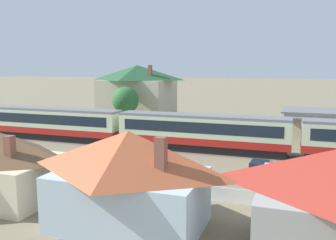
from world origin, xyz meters
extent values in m
plane|color=#7A7056|center=(0.00, 0.00, 0.00)|extent=(600.00, 600.00, 0.00)
cylinder|color=black|center=(8.26, -0.57, 0.45)|extent=(0.90, 0.18, 0.90)
cylinder|color=black|center=(8.26, 0.86, 0.45)|extent=(0.90, 0.18, 0.90)
cube|color=#AD1E19|center=(-5.49, 0.15, 1.30)|extent=(19.21, 2.93, 0.80)
cube|color=beige|center=(-5.49, 0.15, 2.77)|extent=(19.21, 2.93, 2.14)
cube|color=#192330|center=(-5.49, 0.15, 2.88)|extent=(17.68, 2.97, 1.20)
cube|color=slate|center=(-5.49, 0.15, 3.99)|extent=(19.21, 2.75, 0.30)
cube|color=black|center=(-5.49, 0.15, 0.46)|extent=(18.44, 2.52, 0.88)
cylinder|color=black|center=(0.85, -0.57, 0.45)|extent=(0.90, 0.18, 0.90)
cylinder|color=black|center=(0.85, 0.86, 0.45)|extent=(0.90, 0.18, 0.90)
cylinder|color=black|center=(-11.83, -0.57, 0.45)|extent=(0.90, 0.18, 0.90)
cylinder|color=black|center=(-11.83, 0.86, 0.45)|extent=(0.90, 0.18, 0.90)
cube|color=#AD1E19|center=(-25.59, 0.15, 1.30)|extent=(19.21, 2.93, 0.80)
cube|color=beige|center=(-25.59, 0.15, 2.77)|extent=(19.21, 2.93, 2.14)
cube|color=#192330|center=(-25.59, 0.15, 2.88)|extent=(17.68, 2.97, 1.20)
cube|color=slate|center=(-25.59, 0.15, 3.99)|extent=(19.21, 2.75, 0.30)
cube|color=black|center=(-25.59, 0.15, 0.46)|extent=(18.44, 2.52, 0.88)
cylinder|color=black|center=(-19.25, -0.57, 0.45)|extent=(0.90, 0.18, 0.90)
cylinder|color=black|center=(-19.25, 0.86, 0.45)|extent=(0.90, 0.18, 0.90)
cylinder|color=black|center=(-31.93, -0.57, 0.45)|extent=(0.90, 0.18, 0.90)
cylinder|color=black|center=(-31.93, 0.86, 0.45)|extent=(0.90, 0.18, 0.90)
cube|color=#665B51|center=(-4.36, 0.15, 0.01)|extent=(103.38, 3.60, 0.01)
cube|color=#4C4238|center=(-4.36, -0.57, 0.02)|extent=(103.38, 0.12, 0.04)
cube|color=#4C4238|center=(-4.36, 0.86, 0.02)|extent=(103.38, 0.12, 0.04)
cube|color=beige|center=(7.16, 10.21, 1.93)|extent=(8.21, 6.77, 3.87)
cube|color=slate|center=(7.16, 10.21, 3.97)|extent=(8.87, 7.32, 0.20)
cube|color=slate|center=(7.16, 6.02, 3.47)|extent=(7.89, 1.60, 0.16)
cylinder|color=brown|center=(7.16, 5.42, 1.69)|extent=(0.14, 0.14, 3.39)
cube|color=#BCB293|center=(-22.22, 19.89, 3.62)|extent=(11.70, 9.91, 7.24)
pyramid|color=#23512D|center=(-22.22, 19.89, 8.54)|extent=(12.63, 10.70, 2.60)
cube|color=brown|center=(-18.94, 17.91, 8.67)|extent=(0.56, 0.56, 2.34)
cube|color=brown|center=(-13.52, -19.98, 4.01)|extent=(0.56, 0.56, 1.78)
cube|color=silver|center=(-4.82, -20.06, 1.66)|extent=(8.58, 5.50, 3.33)
pyramid|color=#B25633|center=(-4.82, -20.06, 4.54)|extent=(9.26, 5.94, 2.43)
cube|color=brown|center=(-2.42, -21.16, 4.66)|extent=(0.56, 0.56, 2.19)
cube|color=white|center=(-9.19, -14.34, 0.53)|extent=(47.25, 0.06, 1.05)
cube|color=red|center=(1.54, -7.16, 0.50)|extent=(1.99, 4.16, 0.66)
cube|color=#192330|center=(1.54, -7.28, 1.06)|extent=(1.62, 2.12, 0.45)
cylinder|color=black|center=(2.39, -5.94, 0.31)|extent=(0.62, 0.20, 0.62)
cylinder|color=black|center=(0.84, -5.85, 0.31)|extent=(0.62, 0.20, 0.62)
cylinder|color=black|center=(2.25, -8.46, 0.31)|extent=(0.62, 0.20, 0.62)
cylinder|color=black|center=(0.70, -8.37, 0.31)|extent=(0.62, 0.20, 0.62)
cylinder|color=brown|center=(-20.76, 12.08, 1.52)|extent=(0.40, 0.40, 3.04)
sphere|color=#2D6633|center=(-20.76, 12.08, 4.31)|extent=(4.23, 4.23, 4.23)
cylinder|color=brown|center=(-25.61, 21.81, 1.87)|extent=(0.42, 0.42, 3.74)
sphere|color=#387538|center=(-25.61, 21.81, 5.07)|extent=(4.46, 4.46, 4.46)
camera|label=1|loc=(3.95, -38.15, 9.30)|focal=38.00mm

